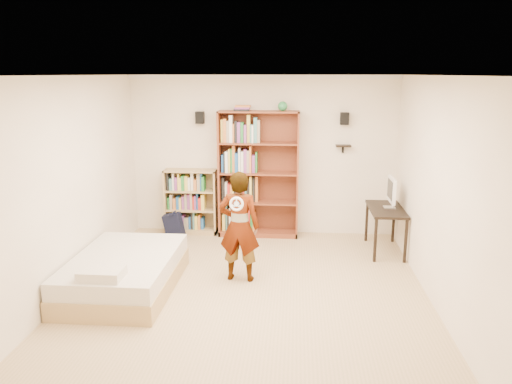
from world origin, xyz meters
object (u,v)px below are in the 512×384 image
at_px(computer_desk, 385,230).
at_px(person, 239,226).
at_px(daybed, 124,268).
at_px(low_bookshelf, 191,202).
at_px(tall_bookshelf, 259,175).

bearing_deg(computer_desk, person, -149.20).
height_order(computer_desk, daybed, computer_desk).
distance_m(low_bookshelf, person, 2.24).
relative_size(tall_bookshelf, low_bookshelf, 1.90).
relative_size(computer_desk, person, 0.69).
bearing_deg(person, computer_desk, -144.11).
xyz_separation_m(daybed, person, (1.44, 0.44, 0.46)).
distance_m(computer_desk, daybed, 3.97).
bearing_deg(daybed, person, 16.91).
height_order(tall_bookshelf, low_bookshelf, tall_bookshelf).
xyz_separation_m(tall_bookshelf, low_bookshelf, (-1.17, 0.03, -0.50)).
bearing_deg(daybed, tall_bookshelf, 56.84).
bearing_deg(low_bookshelf, tall_bookshelf, -1.36).
distance_m(tall_bookshelf, daybed, 2.94).
bearing_deg(tall_bookshelf, low_bookshelf, 178.64).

